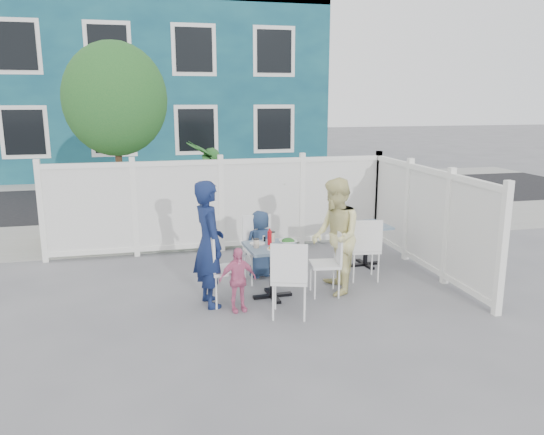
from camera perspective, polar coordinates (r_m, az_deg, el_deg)
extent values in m
plane|color=slate|center=(7.12, -3.45, -8.89)|extent=(80.00, 80.00, 0.00)
cube|color=gray|center=(10.71, -6.95, -1.49)|extent=(24.00, 2.60, 0.01)
cube|color=black|center=(14.31, -8.62, 2.06)|extent=(24.00, 5.00, 0.01)
cube|color=gray|center=(17.36, -9.49, 3.91)|extent=(24.00, 1.60, 0.01)
cube|color=navy|center=(20.53, -11.91, 13.54)|extent=(11.00, 6.00, 6.00)
cube|color=black|center=(17.67, -19.64, 8.71)|extent=(1.20, 0.04, 1.40)
cube|color=black|center=(17.70, -6.50, 9.36)|extent=(1.20, 0.04, 1.40)
cube|color=black|center=(17.71, -20.26, 16.79)|extent=(1.20, 0.04, 1.40)
cube|color=black|center=(17.73, -6.71, 17.45)|extent=(1.20, 0.04, 1.40)
cube|color=white|center=(9.18, -5.48, 1.38)|extent=(5.80, 0.04, 1.40)
cube|color=white|center=(9.07, -5.58, 5.97)|extent=(5.86, 0.08, 0.08)
cube|color=white|center=(9.36, -5.38, -3.19)|extent=(5.86, 0.08, 0.12)
cube|color=white|center=(8.41, 16.28, -0.13)|extent=(0.04, 3.60, 1.40)
cube|color=white|center=(8.29, 16.60, 4.87)|extent=(0.08, 3.66, 0.08)
cube|color=white|center=(8.61, 15.97, -5.06)|extent=(0.08, 3.66, 0.12)
cylinder|color=#382316|center=(9.94, -16.03, 4.03)|extent=(0.12, 0.12, 2.40)
ellipsoid|color=#1A5221|center=(9.84, -16.54, 12.12)|extent=(1.80, 1.62, 1.98)
cube|color=gold|center=(10.77, -19.50, 1.50)|extent=(0.78, 0.61, 1.31)
imported|color=#1A5221|center=(9.83, -6.70, 2.74)|extent=(1.05, 1.05, 1.85)
imported|color=#1A5221|center=(10.02, 1.25, 1.76)|extent=(1.17, 1.33, 1.42)
cube|color=#425775|center=(6.99, 0.06, -3.20)|extent=(0.72, 0.72, 0.04)
cylinder|color=black|center=(7.10, 0.06, -5.91)|extent=(0.08, 0.08, 0.66)
cube|color=black|center=(7.21, 0.06, -8.40)|extent=(0.54, 0.11, 0.04)
cube|color=black|center=(7.21, 0.06, -8.40)|extent=(0.11, 0.54, 0.04)
cube|color=#425775|center=(8.48, 10.13, -0.87)|extent=(0.70, 0.70, 0.04)
cylinder|color=black|center=(8.56, 10.05, -3.00)|extent=(0.07, 0.07, 0.62)
cube|color=black|center=(8.65, 9.97, -4.96)|extent=(0.50, 0.12, 0.04)
cube|color=black|center=(8.65, 9.97, -4.96)|extent=(0.12, 0.50, 0.04)
cube|color=white|center=(6.90, -5.08, -5.62)|extent=(0.45, 0.47, 0.04)
cube|color=white|center=(6.78, -6.67, -3.78)|extent=(0.09, 0.42, 0.45)
cylinder|color=white|center=(7.18, -4.13, -6.76)|extent=(0.02, 0.02, 0.45)
cylinder|color=white|center=(6.86, -3.24, -7.70)|extent=(0.02, 0.02, 0.45)
cylinder|color=white|center=(7.10, -6.78, -7.06)|extent=(0.02, 0.02, 0.45)
cylinder|color=white|center=(6.77, -6.02, -8.04)|extent=(0.02, 0.02, 0.45)
cube|color=white|center=(7.21, 5.70, -5.03)|extent=(0.43, 0.45, 0.04)
cube|color=white|center=(7.18, 7.16, -3.16)|extent=(0.08, 0.40, 0.43)
cylinder|color=white|center=(7.09, 4.65, -7.14)|extent=(0.02, 0.02, 0.43)
cylinder|color=white|center=(7.41, 4.18, -6.25)|extent=(0.02, 0.02, 0.43)
cylinder|color=white|center=(7.15, 7.21, -7.02)|extent=(0.02, 0.02, 0.43)
cylinder|color=white|center=(7.47, 6.63, -6.14)|extent=(0.02, 0.02, 0.43)
cube|color=white|center=(7.68, -1.23, -3.58)|extent=(0.46, 0.44, 0.04)
cube|color=white|center=(7.79, -1.65, -1.39)|extent=(0.43, 0.07, 0.46)
cylinder|color=white|center=(7.64, 0.49, -5.47)|extent=(0.02, 0.02, 0.46)
cylinder|color=white|center=(7.54, -2.19, -5.74)|extent=(0.02, 0.02, 0.46)
cylinder|color=white|center=(7.96, -0.31, -4.73)|extent=(0.02, 0.02, 0.46)
cylinder|color=white|center=(7.86, -2.88, -4.97)|extent=(0.02, 0.02, 0.46)
cube|color=white|center=(6.48, 1.91, -6.63)|extent=(0.54, 0.53, 0.04)
cube|color=white|center=(6.21, 1.84, -4.97)|extent=(0.43, 0.16, 0.47)
cylinder|color=white|center=(6.74, 0.35, -7.98)|extent=(0.03, 0.03, 0.47)
cylinder|color=white|center=(6.73, 3.57, -8.05)|extent=(0.03, 0.03, 0.47)
cylinder|color=white|center=(6.41, 0.12, -9.10)|extent=(0.03, 0.03, 0.47)
cylinder|color=white|center=(6.40, 3.52, -9.18)|extent=(0.03, 0.03, 0.47)
cube|color=white|center=(7.89, 9.83, -3.40)|extent=(0.48, 0.46, 0.04)
cube|color=white|center=(7.64, 10.26, -1.98)|extent=(0.42, 0.09, 0.45)
cylinder|color=white|center=(8.07, 8.21, -4.65)|extent=(0.02, 0.02, 0.45)
cylinder|color=white|center=(8.16, 10.70, -4.55)|extent=(0.02, 0.02, 0.45)
cylinder|color=white|center=(7.75, 8.78, -5.40)|extent=(0.02, 0.02, 0.45)
cylinder|color=white|center=(7.84, 11.37, -5.29)|extent=(0.02, 0.02, 0.45)
imported|color=#121F48|center=(6.77, -6.81, -2.83)|extent=(0.50, 0.66, 1.63)
imported|color=gold|center=(7.21, 6.83, -2.03)|extent=(0.69, 0.84, 1.58)
imported|color=navy|center=(7.87, -1.26, -2.86)|extent=(0.57, 0.45, 1.01)
imported|color=pink|center=(6.65, -3.73, -6.69)|extent=(0.51, 0.27, 0.82)
cylinder|color=white|center=(6.81, 0.36, -3.40)|extent=(0.22, 0.22, 0.01)
cylinder|color=white|center=(7.06, -1.58, -2.82)|extent=(0.21, 0.21, 0.01)
imported|color=white|center=(7.05, 1.74, -2.67)|extent=(0.23, 0.23, 0.06)
cylinder|color=beige|center=(6.88, -1.71, -2.82)|extent=(0.07, 0.07, 0.11)
cylinder|color=beige|center=(7.17, -0.03, -2.11)|extent=(0.09, 0.09, 0.13)
cylinder|color=#AC0C13|center=(7.01, -0.25, -2.21)|extent=(0.06, 0.06, 0.18)
cylinder|color=white|center=(7.21, -0.88, -2.25)|extent=(0.03, 0.03, 0.07)
cylinder|color=black|center=(7.20, -0.81, -2.31)|extent=(0.03, 0.03, 0.07)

